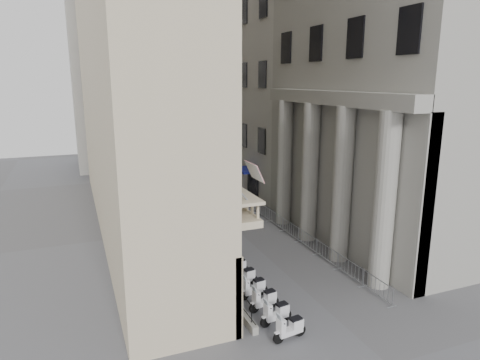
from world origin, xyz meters
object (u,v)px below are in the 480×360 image
object	(u,v)px
pedestrian_b	(219,181)
pedestrian_a	(189,180)
security_tent	(172,180)
street_lamp	(171,147)
scooter_0	(290,339)
info_kiosk	(177,213)

from	to	relation	value
pedestrian_b	pedestrian_a	bearing A→B (deg)	-17.05
pedestrian_b	security_tent	bearing A→B (deg)	45.38
street_lamp	pedestrian_b	size ratio (longest dim) A/B	5.65
scooter_0	info_kiosk	xyz separation A→B (m)	(-1.05, 17.67, 0.94)
scooter_0	pedestrian_a	xyz separation A→B (m)	(2.84, 28.64, 1.01)
security_tent	street_lamp	world-z (taller)	street_lamp
security_tent	pedestrian_a	world-z (taller)	security_tent
security_tent	street_lamp	xyz separation A→B (m)	(0.52, 2.07, 2.67)
street_lamp	info_kiosk	world-z (taller)	street_lamp
security_tent	pedestrian_b	distance (m)	9.44
scooter_0	info_kiosk	distance (m)	17.73
scooter_0	pedestrian_a	world-z (taller)	pedestrian_a
pedestrian_a	pedestrian_b	xyz separation A→B (m)	(3.12, -1.03, -0.20)
pedestrian_a	pedestrian_b	size ratio (longest dim) A/B	1.25
info_kiosk	pedestrian_b	world-z (taller)	info_kiosk
pedestrian_a	street_lamp	bearing A→B (deg)	48.81
scooter_0	pedestrian_b	world-z (taller)	pedestrian_b
scooter_0	pedestrian_b	size ratio (longest dim) A/B	0.92
info_kiosk	pedestrian_b	bearing A→B (deg)	37.42
scooter_0	security_tent	xyz separation A→B (m)	(-0.63, 21.19, 2.85)
street_lamp	pedestrian_a	bearing A→B (deg)	80.40
street_lamp	pedestrian_a	distance (m)	7.62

